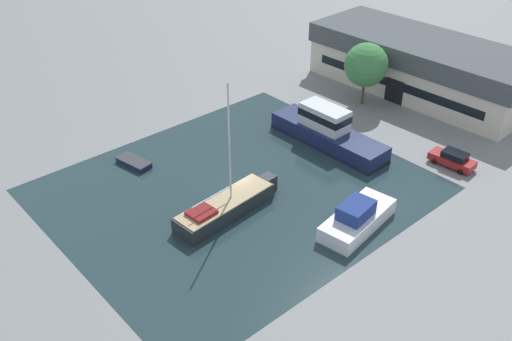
{
  "coord_description": "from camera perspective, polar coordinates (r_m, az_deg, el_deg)",
  "views": [
    {
      "loc": [
        32.88,
        -26.76,
        29.23
      ],
      "look_at": [
        0.0,
        2.35,
        1.0
      ],
      "focal_mm": 40.0,
      "sensor_mm": 36.0,
      "label": 1
    }
  ],
  "objects": [
    {
      "name": "motor_cruiser",
      "position": [
        58.26,
        7.12,
        3.95
      ],
      "size": [
        13.28,
        3.73,
        3.94
      ],
      "rotation": [
        0.0,
        0.0,
        1.59
      ],
      "color": "#19234C",
      "rests_on": "water_canal"
    },
    {
      "name": "water_canal",
      "position": [
        51.49,
        -1.96,
        -1.87
      ],
      "size": [
        27.27,
        31.34,
        0.01
      ],
      "primitive_type": "cube",
      "color": "#23383D",
      "rests_on": "ground"
    },
    {
      "name": "small_dinghy",
      "position": [
        56.04,
        -12.12,
        0.82
      ],
      "size": [
        3.87,
        2.26,
        0.54
      ],
      "rotation": [
        0.0,
        0.0,
        4.9
      ],
      "color": "#19234C",
      "rests_on": "water_canal"
    },
    {
      "name": "ground_plane",
      "position": [
        51.49,
        -1.96,
        -1.87
      ],
      "size": [
        440.0,
        440.0,
        0.0
      ],
      "primitive_type": "plane",
      "color": "gray"
    },
    {
      "name": "quay_tree_near_building",
      "position": [
        65.75,
        10.95,
        10.33
      ],
      "size": [
        4.91,
        4.91,
        7.27
      ],
      "color": "brown",
      "rests_on": "ground"
    },
    {
      "name": "cabin_boat",
      "position": [
        47.19,
        10.08,
        -4.7
      ],
      "size": [
        4.06,
        7.88,
        2.54
      ],
      "rotation": [
        0.0,
        0.0,
        0.15
      ],
      "color": "white",
      "rests_on": "water_canal"
    },
    {
      "name": "parked_car",
      "position": [
        57.49,
        19.07,
        1.11
      ],
      "size": [
        4.43,
        2.08,
        1.58
      ],
      "rotation": [
        0.0,
        0.0,
        1.66
      ],
      "color": "maroon",
      "rests_on": "ground"
    },
    {
      "name": "sailboat_moored",
      "position": [
        48.12,
        -2.95,
        -3.54
      ],
      "size": [
        3.37,
        10.77,
        11.88
      ],
      "rotation": [
        0.0,
        0.0,
        0.08
      ],
      "color": "#23282D",
      "rests_on": "water_canal"
    },
    {
      "name": "warehouse_building",
      "position": [
        71.51,
        16.16,
        10.11
      ],
      "size": [
        27.03,
        11.26,
        6.37
      ],
      "rotation": [
        0.0,
        0.0,
        0.03
      ],
      "color": "beige",
      "rests_on": "ground"
    }
  ]
}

